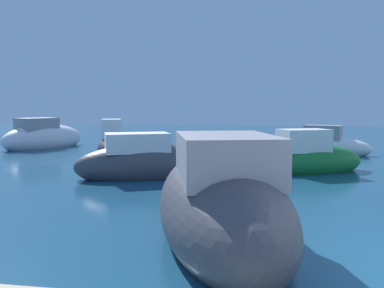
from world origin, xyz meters
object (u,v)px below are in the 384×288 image
at_px(moored_boat_5, 328,145).
at_px(moored_boat_6, 221,204).
at_px(moored_boat_8, 43,138).
at_px(moored_boat_0, 148,162).
at_px(moored_boat_1, 113,145).
at_px(moored_boat_7, 310,159).

height_order(moored_boat_5, moored_boat_6, moored_boat_6).
bearing_deg(moored_boat_5, moored_boat_8, -162.48).
relative_size(moored_boat_5, moored_boat_6, 0.68).
relative_size(moored_boat_0, moored_boat_6, 0.84).
distance_m(moored_boat_1, moored_boat_6, 12.13).
bearing_deg(moored_boat_1, moored_boat_6, -165.30).
bearing_deg(moored_boat_8, moored_boat_7, -90.53).
bearing_deg(moored_boat_1, moored_boat_5, -92.45).
distance_m(moored_boat_0, moored_boat_5, 9.51).
bearing_deg(moored_boat_7, moored_boat_1, 131.36).
bearing_deg(moored_boat_1, moored_boat_0, -163.54).
bearing_deg(moored_boat_0, moored_boat_8, 111.11).
height_order(moored_boat_0, moored_boat_6, moored_boat_6).
xyz_separation_m(moored_boat_5, moored_boat_8, (-13.98, 0.48, 0.12)).
distance_m(moored_boat_6, moored_boat_8, 16.64).
distance_m(moored_boat_0, moored_boat_1, 6.04).
relative_size(moored_boat_6, moored_boat_7, 1.43).
bearing_deg(moored_boat_8, moored_boat_6, -117.30).
distance_m(moored_boat_0, moored_boat_8, 10.75).
relative_size(moored_boat_5, moored_boat_7, 0.97).
relative_size(moored_boat_0, moored_boat_1, 1.41).
bearing_deg(moored_boat_7, moored_boat_8, 129.97).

